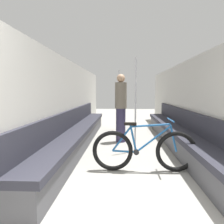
# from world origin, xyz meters

# --- Properties ---
(wall_left) EXTENTS (0.10, 10.80, 2.05)m
(wall_left) POSITION_xyz_m (-1.45, 3.80, 1.03)
(wall_left) COLOR beige
(wall_left) RESTS_ON ground
(wall_right) EXTENTS (0.10, 10.80, 2.05)m
(wall_right) POSITION_xyz_m (1.45, 3.80, 1.03)
(wall_right) COLOR beige
(wall_right) RESTS_ON ground
(bench_seat_row_left) EXTENTS (0.49, 6.26, 0.88)m
(bench_seat_row_left) POSITION_xyz_m (-1.18, 3.90, 0.29)
(bench_seat_row_left) COLOR #4C4C51
(bench_seat_row_left) RESTS_ON ground
(bench_seat_row_right) EXTENTS (0.49, 6.26, 0.88)m
(bench_seat_row_right) POSITION_xyz_m (1.18, 3.90, 0.29)
(bench_seat_row_right) COLOR #4C4C51
(bench_seat_row_right) RESTS_ON ground
(bicycle) EXTENTS (1.71, 0.46, 0.87)m
(bicycle) POSITION_xyz_m (0.23, 2.35, 0.35)
(bicycle) COLOR black
(bicycle) RESTS_ON ground
(grab_pole_near) EXTENTS (0.08, 0.08, 2.03)m
(grab_pole_near) POSITION_xyz_m (0.15, 3.52, 0.99)
(grab_pole_near) COLOR gray
(grab_pole_near) RESTS_ON ground
(grab_pole_far) EXTENTS (0.08, 0.08, 2.03)m
(grab_pole_far) POSITION_xyz_m (-0.25, 6.37, 0.99)
(grab_pole_far) COLOR gray
(grab_pole_far) RESTS_ON ground
(passenger_standing) EXTENTS (0.30, 0.30, 1.75)m
(passenger_standing) POSITION_xyz_m (-0.17, 4.44, 0.91)
(passenger_standing) COLOR #332D4C
(passenger_standing) RESTS_ON ground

